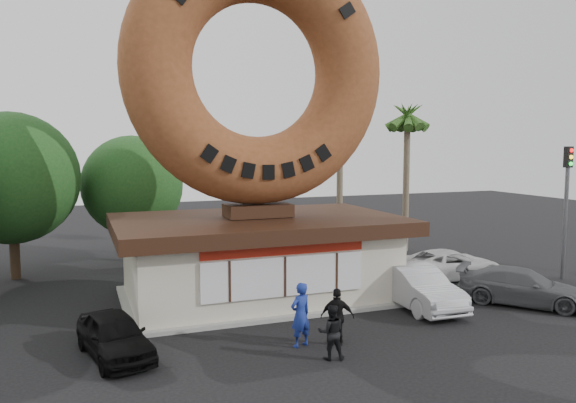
# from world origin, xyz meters

# --- Properties ---
(ground) EXTENTS (90.00, 90.00, 0.00)m
(ground) POSITION_xyz_m (0.00, 0.00, 0.00)
(ground) COLOR black
(ground) RESTS_ON ground
(donut_shop) EXTENTS (11.20, 7.20, 3.80)m
(donut_shop) POSITION_xyz_m (0.00, 5.98, 1.77)
(donut_shop) COLOR beige
(donut_shop) RESTS_ON ground
(giant_donut) EXTENTS (10.45, 2.66, 10.45)m
(giant_donut) POSITION_xyz_m (0.00, 6.00, 9.03)
(giant_donut) COLOR brown
(giant_donut) RESTS_ON donut_shop
(tree_west) EXTENTS (6.00, 6.00, 7.65)m
(tree_west) POSITION_xyz_m (-9.50, 13.00, 4.64)
(tree_west) COLOR #473321
(tree_west) RESTS_ON ground
(tree_mid) EXTENTS (5.20, 5.20, 6.63)m
(tree_mid) POSITION_xyz_m (-4.00, 15.00, 4.02)
(tree_mid) COLOR #473321
(tree_mid) RESTS_ON ground
(palm_near) EXTENTS (2.60, 2.60, 9.75)m
(palm_near) POSITION_xyz_m (7.50, 14.00, 8.41)
(palm_near) COLOR #726651
(palm_near) RESTS_ON ground
(palm_far) EXTENTS (2.60, 2.60, 8.75)m
(palm_far) POSITION_xyz_m (11.00, 12.50, 7.48)
(palm_far) COLOR #726651
(palm_far) RESTS_ON ground
(street_lamp) EXTENTS (2.11, 0.20, 8.00)m
(street_lamp) POSITION_xyz_m (-1.86, 16.00, 4.48)
(street_lamp) COLOR #59595E
(street_lamp) RESTS_ON ground
(traffic_signal) EXTENTS (0.30, 0.38, 6.07)m
(traffic_signal) POSITION_xyz_m (14.00, 3.99, 3.87)
(traffic_signal) COLOR #59595E
(traffic_signal) RESTS_ON ground
(person_left) EXTENTS (0.84, 0.68, 2.00)m
(person_left) POSITION_xyz_m (-0.47, 0.28, 1.00)
(person_left) COLOR navy
(person_left) RESTS_ON ground
(person_center) EXTENTS (0.92, 0.81, 1.60)m
(person_center) POSITION_xyz_m (-0.02, -0.98, 0.80)
(person_center) COLOR black
(person_center) RESTS_ON ground
(person_right) EXTENTS (1.12, 0.82, 1.77)m
(person_right) POSITION_xyz_m (0.66, 0.03, 0.88)
(person_right) COLOR black
(person_right) RESTS_ON ground
(car_black) EXTENTS (2.34, 4.05, 1.30)m
(car_black) POSITION_xyz_m (-5.85, 1.39, 0.65)
(car_black) COLOR black
(car_black) RESTS_ON ground
(car_silver) EXTENTS (1.75, 4.78, 1.57)m
(car_silver) POSITION_xyz_m (5.21, 2.63, 0.78)
(car_silver) COLOR #ABACB0
(car_silver) RESTS_ON ground
(car_grey) EXTENTS (4.64, 4.89, 1.39)m
(car_grey) POSITION_xyz_m (9.25, 1.45, 0.70)
(car_grey) COLOR #545658
(car_grey) RESTS_ON ground
(car_white) EXTENTS (4.94, 2.36, 1.36)m
(car_white) POSITION_xyz_m (9.19, 5.86, 0.68)
(car_white) COLOR silver
(car_white) RESTS_ON ground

